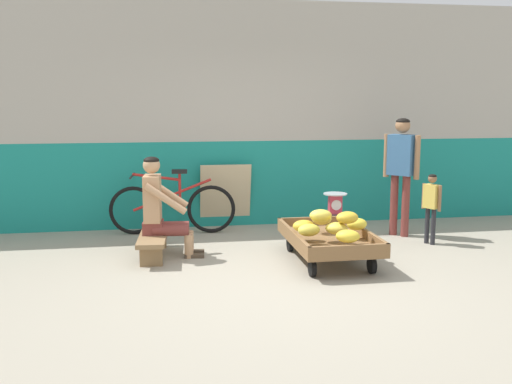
{
  "coord_description": "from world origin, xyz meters",
  "views": [
    {
      "loc": [
        -1.23,
        -5.48,
        1.78
      ],
      "look_at": [
        -0.14,
        0.9,
        0.75
      ],
      "focal_mm": 41.39,
      "sensor_mm": 36.0,
      "label": 1
    }
  ],
  "objects_px": {
    "vendor_seated": "(161,207)",
    "low_bench": "(154,239)",
    "plastic_crate": "(335,228)",
    "sign_board": "(225,196)",
    "bicycle_near_left": "(172,207)",
    "weighing_scale": "(335,204)",
    "shopping_bag": "(334,236)",
    "banana_cart": "(328,240)",
    "customer_child": "(431,201)",
    "customer_adult": "(401,163)"
  },
  "relations": [
    {
      "from": "low_bench",
      "to": "bicycle_near_left",
      "type": "relative_size",
      "value": 0.67
    },
    {
      "from": "bicycle_near_left",
      "to": "sign_board",
      "type": "distance_m",
      "value": 0.81
    },
    {
      "from": "weighing_scale",
      "to": "sign_board",
      "type": "height_order",
      "value": "sign_board"
    },
    {
      "from": "plastic_crate",
      "to": "shopping_bag",
      "type": "distance_m",
      "value": 0.34
    },
    {
      "from": "bicycle_near_left",
      "to": "customer_adult",
      "type": "distance_m",
      "value": 3.04
    },
    {
      "from": "low_bench",
      "to": "sign_board",
      "type": "relative_size",
      "value": 1.26
    },
    {
      "from": "vendor_seated",
      "to": "customer_child",
      "type": "distance_m",
      "value": 3.27
    },
    {
      "from": "customer_child",
      "to": "low_bench",
      "type": "bearing_deg",
      "value": -179.73
    },
    {
      "from": "sign_board",
      "to": "customer_adult",
      "type": "distance_m",
      "value": 2.41
    },
    {
      "from": "plastic_crate",
      "to": "customer_adult",
      "type": "xyz_separation_m",
      "value": [
        0.89,
        0.05,
        0.8
      ]
    },
    {
      "from": "low_bench",
      "to": "customer_child",
      "type": "height_order",
      "value": "customer_child"
    },
    {
      "from": "plastic_crate",
      "to": "sign_board",
      "type": "height_order",
      "value": "sign_board"
    },
    {
      "from": "low_bench",
      "to": "vendor_seated",
      "type": "xyz_separation_m",
      "value": [
        0.09,
        -0.01,
        0.37
      ]
    },
    {
      "from": "vendor_seated",
      "to": "bicycle_near_left",
      "type": "bearing_deg",
      "value": 81.95
    },
    {
      "from": "customer_adult",
      "to": "bicycle_near_left",
      "type": "bearing_deg",
      "value": 168.1
    },
    {
      "from": "bicycle_near_left",
      "to": "customer_child",
      "type": "relative_size",
      "value": 1.91
    },
    {
      "from": "vendor_seated",
      "to": "weighing_scale",
      "type": "distance_m",
      "value": 2.24
    },
    {
      "from": "plastic_crate",
      "to": "sign_board",
      "type": "distance_m",
      "value": 1.63
    },
    {
      "from": "vendor_seated",
      "to": "shopping_bag",
      "type": "relative_size",
      "value": 4.75
    },
    {
      "from": "vendor_seated",
      "to": "shopping_bag",
      "type": "height_order",
      "value": "vendor_seated"
    },
    {
      "from": "sign_board",
      "to": "customer_child",
      "type": "xyz_separation_m",
      "value": [
        2.37,
        -1.41,
        0.1
      ]
    },
    {
      "from": "bicycle_near_left",
      "to": "customer_adult",
      "type": "height_order",
      "value": "customer_adult"
    },
    {
      "from": "banana_cart",
      "to": "weighing_scale",
      "type": "height_order",
      "value": "weighing_scale"
    },
    {
      "from": "plastic_crate",
      "to": "bicycle_near_left",
      "type": "relative_size",
      "value": 0.22
    },
    {
      "from": "banana_cart",
      "to": "vendor_seated",
      "type": "distance_m",
      "value": 1.91
    },
    {
      "from": "sign_board",
      "to": "customer_child",
      "type": "bearing_deg",
      "value": -30.8
    },
    {
      "from": "low_bench",
      "to": "plastic_crate",
      "type": "bearing_deg",
      "value": 11.36
    },
    {
      "from": "banana_cart",
      "to": "low_bench",
      "type": "bearing_deg",
      "value": 164.0
    },
    {
      "from": "bicycle_near_left",
      "to": "shopping_bag",
      "type": "height_order",
      "value": "bicycle_near_left"
    },
    {
      "from": "sign_board",
      "to": "bicycle_near_left",
      "type": "bearing_deg",
      "value": -157.86
    },
    {
      "from": "vendor_seated",
      "to": "weighing_scale",
      "type": "relative_size",
      "value": 3.8
    },
    {
      "from": "banana_cart",
      "to": "sign_board",
      "type": "height_order",
      "value": "sign_board"
    },
    {
      "from": "weighing_scale",
      "to": "bicycle_near_left",
      "type": "bearing_deg",
      "value": 161.79
    },
    {
      "from": "plastic_crate",
      "to": "customer_adult",
      "type": "distance_m",
      "value": 1.2
    },
    {
      "from": "weighing_scale",
      "to": "customer_adult",
      "type": "height_order",
      "value": "customer_adult"
    },
    {
      "from": "customer_child",
      "to": "sign_board",
      "type": "bearing_deg",
      "value": 149.2
    },
    {
      "from": "plastic_crate",
      "to": "sign_board",
      "type": "xyz_separation_m",
      "value": [
        -1.28,
        0.97,
        0.29
      ]
    },
    {
      "from": "vendor_seated",
      "to": "low_bench",
      "type": "bearing_deg",
      "value": 174.79
    },
    {
      "from": "shopping_bag",
      "to": "bicycle_near_left",
      "type": "bearing_deg",
      "value": 152.7
    },
    {
      "from": "banana_cart",
      "to": "weighing_scale",
      "type": "relative_size",
      "value": 4.81
    },
    {
      "from": "weighing_scale",
      "to": "bicycle_near_left",
      "type": "height_order",
      "value": "bicycle_near_left"
    },
    {
      "from": "weighing_scale",
      "to": "shopping_bag",
      "type": "height_order",
      "value": "weighing_scale"
    },
    {
      "from": "customer_child",
      "to": "shopping_bag",
      "type": "xyz_separation_m",
      "value": [
        -1.2,
        0.12,
        -0.42
      ]
    },
    {
      "from": "sign_board",
      "to": "shopping_bag",
      "type": "height_order",
      "value": "sign_board"
    },
    {
      "from": "sign_board",
      "to": "customer_child",
      "type": "relative_size",
      "value": 1.02
    },
    {
      "from": "customer_child",
      "to": "banana_cart",
      "type": "bearing_deg",
      "value": -159.15
    },
    {
      "from": "low_bench",
      "to": "shopping_bag",
      "type": "relative_size",
      "value": 4.66
    },
    {
      "from": "banana_cart",
      "to": "shopping_bag",
      "type": "distance_m",
      "value": 0.74
    },
    {
      "from": "bicycle_near_left",
      "to": "sign_board",
      "type": "bearing_deg",
      "value": 22.14
    },
    {
      "from": "sign_board",
      "to": "customer_adult",
      "type": "height_order",
      "value": "customer_adult"
    }
  ]
}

